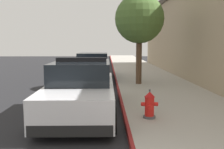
# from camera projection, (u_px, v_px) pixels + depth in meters

# --- Properties ---
(ground_plane) EXTENTS (32.23, 60.00, 0.20)m
(ground_plane) POSITION_uv_depth(u_px,v_px,m) (29.00, 91.00, 11.66)
(ground_plane) COLOR #232326
(sidewalk_pavement) EXTENTS (3.68, 60.00, 0.15)m
(sidewalk_pavement) POSITION_uv_depth(u_px,v_px,m) (158.00, 87.00, 11.76)
(sidewalk_pavement) COLOR #ADA89E
(sidewalk_pavement) RESTS_ON ground
(curb_painted_edge) EXTENTS (0.08, 60.00, 0.15)m
(curb_painted_edge) POSITION_uv_depth(u_px,v_px,m) (118.00, 87.00, 11.72)
(curb_painted_edge) COLOR maroon
(curb_painted_edge) RESTS_ON ground
(police_cruiser) EXTENTS (1.94, 4.84, 1.68)m
(police_cruiser) POSITION_uv_depth(u_px,v_px,m) (82.00, 89.00, 7.48)
(police_cruiser) COLOR white
(police_cruiser) RESTS_ON ground
(parked_car_silver_ahead) EXTENTS (1.94, 4.84, 1.56)m
(parked_car_silver_ahead) POSITION_uv_depth(u_px,v_px,m) (93.00, 67.00, 14.60)
(parked_car_silver_ahead) COLOR navy
(parked_car_silver_ahead) RESTS_ON ground
(fire_hydrant) EXTENTS (0.44, 0.40, 0.76)m
(fire_hydrant) POSITION_uv_depth(u_px,v_px,m) (150.00, 105.00, 6.56)
(fire_hydrant) COLOR #4C4C51
(fire_hydrant) RESTS_ON sidewalk_pavement
(street_tree) EXTENTS (2.32, 2.32, 4.26)m
(street_tree) POSITION_uv_depth(u_px,v_px,m) (139.00, 19.00, 11.90)
(street_tree) COLOR brown
(street_tree) RESTS_ON sidewalk_pavement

